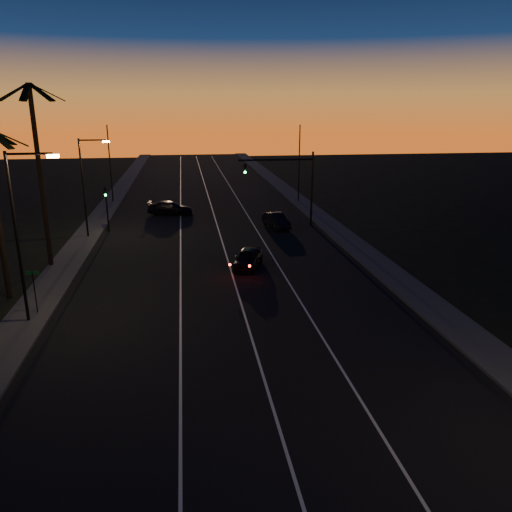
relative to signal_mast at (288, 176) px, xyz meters
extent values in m
cube|color=black|center=(-7.14, -9.99, -4.78)|extent=(20.00, 170.00, 0.01)
cube|color=#373835|center=(-18.34, -9.99, -4.70)|extent=(2.40, 170.00, 0.16)
cube|color=#373835|center=(4.06, -9.99, -4.70)|extent=(2.40, 170.00, 0.16)
cube|color=silver|center=(-10.14, -9.99, -4.76)|extent=(0.12, 160.00, 0.01)
cube|color=silver|center=(-6.64, -9.99, -4.76)|extent=(0.12, 160.00, 0.01)
cube|color=silver|center=(-3.14, -9.99, -4.76)|extent=(0.12, 160.00, 0.01)
cube|color=black|center=(-19.31, -15.73, 4.65)|extent=(2.18, 0.92, 1.18)
cube|color=black|center=(-19.90, -15.03, 4.65)|extent=(1.25, 2.12, 1.18)
cylinder|color=black|center=(-19.34, -9.99, 1.47)|extent=(0.32, 0.32, 12.50)
cube|color=black|center=(-18.31, -9.73, 7.15)|extent=(2.18, 0.92, 1.18)
cube|color=black|center=(-18.90, -9.03, 7.15)|extent=(1.25, 2.12, 1.18)
cube|color=black|center=(-19.82, -9.05, 7.15)|extent=(1.34, 2.09, 1.18)
cube|color=black|center=(-20.37, -9.78, 7.15)|extent=(2.18, 0.82, 1.18)
cube|color=black|center=(-20.15, -10.67, 7.15)|extent=(1.90, 1.69, 1.18)
cube|color=black|center=(-19.31, -11.05, 7.15)|extent=(0.45, 2.16, 1.18)
cube|color=black|center=(-18.49, -10.63, 7.15)|extent=(1.95, 1.61, 1.18)
cylinder|color=black|center=(-18.14, -19.99, -0.28)|extent=(0.16, 0.16, 9.00)
cylinder|color=black|center=(-17.04, -19.99, 4.07)|extent=(2.20, 0.12, 0.12)
cube|color=#F3B561|center=(-15.94, -19.99, 3.94)|extent=(0.55, 0.26, 0.16)
cylinder|color=black|center=(-18.14, -1.99, -0.53)|extent=(0.16, 0.16, 8.50)
cylinder|color=black|center=(-17.04, -1.99, 3.57)|extent=(2.20, 0.12, 0.12)
cube|color=#F3B561|center=(-15.94, -1.99, 3.44)|extent=(0.55, 0.26, 0.16)
cylinder|color=black|center=(-17.94, -18.99, -3.48)|extent=(0.06, 0.06, 2.60)
cube|color=#0E541E|center=(-17.94, -18.99, -2.33)|extent=(0.70, 0.03, 0.20)
cylinder|color=black|center=(2.36, 0.01, -1.28)|extent=(0.20, 0.20, 7.00)
cylinder|color=black|center=(-1.14, 0.01, 1.52)|extent=(7.00, 0.16, 0.16)
cube|color=black|center=(-4.04, 0.01, 0.77)|extent=(0.32, 0.28, 1.00)
sphere|color=black|center=(-4.04, -0.16, 1.09)|extent=(0.20, 0.20, 0.20)
sphere|color=black|center=(-4.04, -0.16, 0.77)|extent=(0.20, 0.20, 0.20)
sphere|color=#14FF59|center=(-4.04, -0.16, 0.45)|extent=(0.20, 0.20, 0.20)
cylinder|color=black|center=(-16.64, 0.01, -2.68)|extent=(0.14, 0.14, 4.20)
cube|color=black|center=(-16.64, 0.01, -1.08)|extent=(0.28, 0.25, 0.90)
sphere|color=black|center=(-16.64, -0.14, -0.80)|extent=(0.18, 0.18, 0.18)
sphere|color=black|center=(-16.64, -0.14, -1.08)|extent=(0.18, 0.18, 0.18)
sphere|color=#14FF59|center=(-16.64, -0.14, -1.36)|extent=(0.18, 0.18, 0.18)
cylinder|color=black|center=(-18.14, 15.01, -0.28)|extent=(0.14, 0.14, 9.00)
cylinder|color=black|center=(3.86, 12.01, -0.28)|extent=(0.14, 0.14, 9.00)
imported|color=black|center=(-5.36, -12.25, -4.09)|extent=(2.91, 4.30, 1.36)
sphere|color=#FF0F05|center=(-6.84, -14.24, -3.88)|extent=(0.18, 0.18, 0.18)
sphere|color=#FF0F05|center=(-5.56, -14.72, -3.88)|extent=(0.18, 0.18, 0.18)
imported|color=black|center=(-1.17, -0.58, -4.09)|extent=(2.25, 4.33, 1.36)
imported|color=black|center=(-11.19, 6.92, -4.08)|extent=(5.09, 2.97, 1.38)
camera|label=1|loc=(-9.65, -45.88, 6.30)|focal=35.00mm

